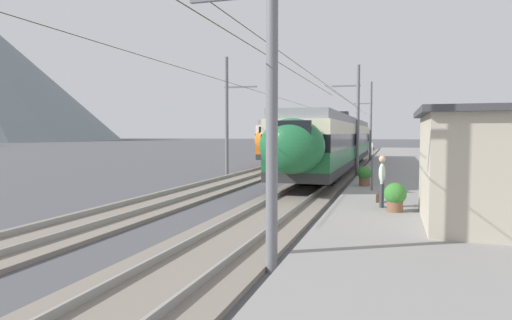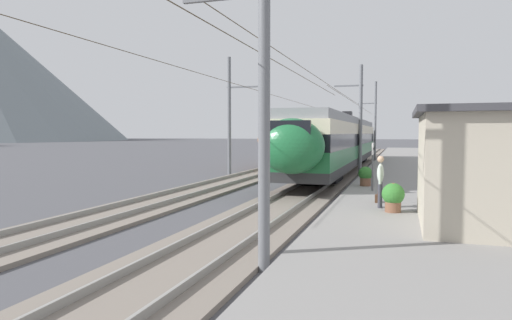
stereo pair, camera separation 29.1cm
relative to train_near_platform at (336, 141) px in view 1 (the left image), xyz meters
name	(u,v)px [view 1 (the left image)]	position (x,y,z in m)	size (l,w,h in m)	color
ground_plane	(320,197)	(-12.59, -0.88, -2.23)	(400.00, 400.00, 0.00)	#4C4C51
platform_slab	(450,198)	(-12.59, -6.13, -2.04)	(120.00, 8.38, 0.37)	gray
track_near	(301,195)	(-12.59, 0.00, -2.16)	(120.00, 3.00, 0.28)	slate
track_far	(199,191)	(-12.59, 4.92, -2.16)	(120.00, 3.00, 0.28)	slate
train_near_platform	(336,141)	(0.00, 0.00, 0.00)	(30.29, 2.95, 4.27)	#2D2D30
train_far_track	(302,139)	(12.28, 4.92, -0.01)	(24.30, 3.02, 4.27)	#2D2D30
catenary_mast_west	(267,63)	(-23.41, -1.49, 1.95)	(42.25, 1.89, 8.13)	slate
catenary_mast_mid	(356,117)	(-1.60, -1.48, 1.61)	(42.25, 1.89, 7.28)	slate
catenary_mast_east	(370,120)	(15.55, -1.49, 1.94)	(42.25, 1.89, 8.05)	slate
catenary_mast_far_side	(229,114)	(-3.61, 6.75, 1.88)	(42.25, 2.27, 7.89)	slate
platform_sign	(372,155)	(-12.55, -3.06, -0.37)	(0.70, 0.08, 2.02)	#59595B
passenger_walking	(382,179)	(-16.91, -3.57, -0.91)	(0.53, 0.22, 1.69)	#383842
handbag_beside_passenger	(379,198)	(-15.81, -3.44, -1.71)	(0.32, 0.18, 0.40)	#472D1E
potted_plant_platform_edge	(395,195)	(-17.65, -3.98, -1.35)	(0.68, 0.68, 0.90)	brown
potted_plant_by_shelter	(365,175)	(-10.84, -2.65, -1.35)	(0.65, 0.65, 0.89)	brown
platform_shelter	(468,166)	(-19.14, -5.79, -0.31)	(4.75, 2.57, 3.06)	#B7AD99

